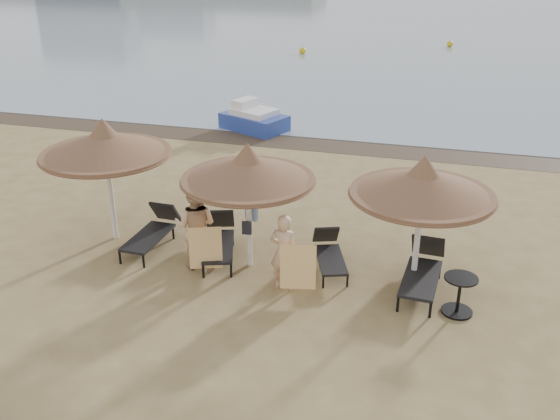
% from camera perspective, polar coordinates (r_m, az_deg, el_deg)
% --- Properties ---
extents(ground, '(160.00, 160.00, 0.00)m').
position_cam_1_polar(ground, '(13.23, -2.74, -6.60)').
color(ground, '#998355').
rests_on(ground, ground).
extents(wet_sand_strip, '(200.00, 1.60, 0.01)m').
position_cam_1_polar(wet_sand_strip, '(21.58, 4.95, 5.90)').
color(wet_sand_strip, '#463626').
rests_on(wet_sand_strip, ground).
extents(palapa_left, '(2.99, 2.99, 2.97)m').
position_cam_1_polar(palapa_left, '(14.68, -15.73, 5.83)').
color(palapa_left, silver).
rests_on(palapa_left, ground).
extents(palapa_center, '(2.85, 2.85, 2.83)m').
position_cam_1_polar(palapa_center, '(12.93, -2.96, 3.71)').
color(palapa_center, silver).
rests_on(palapa_center, ground).
extents(palapa_right, '(2.89, 2.89, 2.86)m').
position_cam_1_polar(palapa_right, '(12.41, 12.93, 2.34)').
color(palapa_right, silver).
rests_on(palapa_right, ground).
extents(lounger_far_left, '(0.71, 1.96, 0.87)m').
position_cam_1_polar(lounger_far_left, '(14.83, -11.51, -1.79)').
color(lounger_far_left, black).
rests_on(lounger_far_left, ground).
extents(lounger_near_left, '(1.22, 2.06, 0.88)m').
position_cam_1_polar(lounger_near_left, '(14.19, -5.60, -2.60)').
color(lounger_near_left, black).
rests_on(lounger_near_left, ground).
extents(lounger_near_right, '(1.08, 1.76, 0.75)m').
position_cam_1_polar(lounger_near_right, '(13.70, 4.53, -3.89)').
color(lounger_near_right, black).
rests_on(lounger_near_right, ground).
extents(lounger_far_right, '(0.83, 2.10, 0.92)m').
position_cam_1_polar(lounger_far_right, '(13.20, 12.94, -5.26)').
color(lounger_far_right, black).
rests_on(lounger_far_right, ground).
extents(side_table, '(0.64, 0.64, 0.78)m').
position_cam_1_polar(side_table, '(12.54, 16.03, -7.58)').
color(side_table, black).
rests_on(side_table, ground).
extents(person_left, '(1.09, 0.75, 2.26)m').
position_cam_1_polar(person_left, '(13.42, -7.76, -0.89)').
color(person_left, tan).
rests_on(person_left, ground).
extents(person_right, '(0.96, 0.68, 1.95)m').
position_cam_1_polar(person_right, '(12.52, 0.38, -3.37)').
color(person_right, tan).
rests_on(person_right, ground).
extents(towel_left, '(0.66, 0.26, 0.97)m').
position_cam_1_polar(towel_left, '(13.21, -6.83, -3.48)').
color(towel_left, orange).
rests_on(towel_left, ground).
extents(towel_right, '(0.71, 0.16, 1.00)m').
position_cam_1_polar(towel_right, '(12.37, 1.65, -5.26)').
color(towel_right, orange).
rests_on(towel_right, ground).
extents(bag_patterned, '(0.30, 0.19, 0.37)m').
position_cam_1_polar(bag_patterned, '(13.49, -2.62, -0.19)').
color(bag_patterned, silver).
rests_on(bag_patterned, ground).
extents(bag_dark, '(0.21, 0.09, 0.29)m').
position_cam_1_polar(bag_dark, '(13.29, -3.05, -1.65)').
color(bag_dark, black).
rests_on(bag_dark, ground).
extents(pedal_boat, '(2.70, 2.20, 1.09)m').
position_cam_1_polar(pedal_boat, '(23.17, -2.43, 8.31)').
color(pedal_boat, '#28409C').
rests_on(pedal_boat, ground).
extents(buoy_left, '(0.40, 0.40, 0.40)m').
position_cam_1_polar(buoy_left, '(38.07, 2.07, 14.35)').
color(buoy_left, gold).
rests_on(buoy_left, ground).
extents(buoy_mid, '(0.38, 0.38, 0.38)m').
position_cam_1_polar(buoy_mid, '(41.77, 15.27, 14.43)').
color(buoy_mid, gold).
rests_on(buoy_mid, ground).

